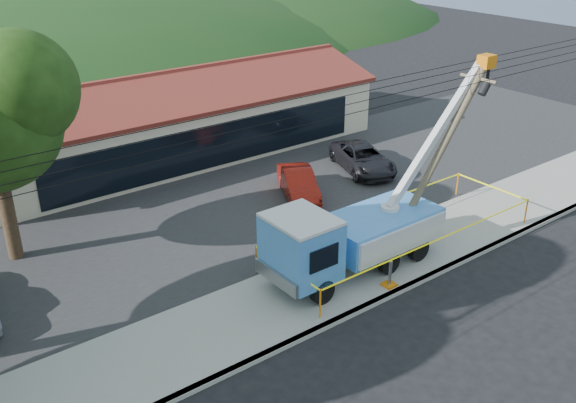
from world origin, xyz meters
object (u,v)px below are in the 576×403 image
at_px(utility_truck, 350,234).
at_px(leaning_pole, 441,150).
at_px(car_dark, 362,172).
at_px(car_red, 298,198).

distance_m(utility_truck, leaning_pole, 5.04).
height_order(leaning_pole, car_dark, leaning_pole).
xyz_separation_m(utility_truck, leaning_pole, (4.45, -0.22, 2.37)).
relative_size(utility_truck, leaning_pole, 1.45).
bearing_deg(car_red, car_dark, 32.95).
bearing_deg(utility_truck, car_dark, 43.71).
relative_size(leaning_pole, car_red, 1.80).
distance_m(utility_truck, car_red, 7.30).
bearing_deg(car_red, leaning_pole, -49.60).
relative_size(utility_truck, car_dark, 2.22).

